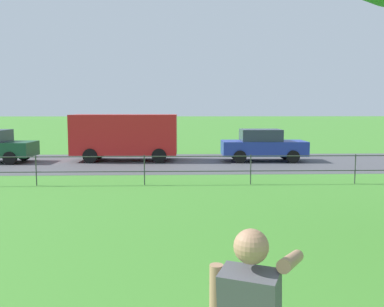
{
  "coord_description": "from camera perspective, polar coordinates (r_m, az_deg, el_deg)",
  "views": [
    {
      "loc": [
        1.09,
        0.44,
        2.49
      ],
      "look_at": [
        1.38,
        8.53,
        1.64
      ],
      "focal_mm": 39.1,
      "sensor_mm": 36.0,
      "label": 1
    }
  ],
  "objects": [
    {
      "name": "panel_van_right",
      "position": [
        20.54,
        -9.06,
        2.56
      ],
      "size": [
        5.04,
        2.18,
        2.24
      ],
      "color": "red",
      "rests_on": "ground"
    },
    {
      "name": "park_fence",
      "position": [
        13.85,
        -6.52,
        -1.57
      ],
      "size": [
        35.35,
        0.04,
        1.0
      ],
      "color": "#333833",
      "rests_on": "ground"
    },
    {
      "name": "street_strip",
      "position": [
        19.65,
        -5.19,
        -1.26
      ],
      "size": [
        80.0,
        7.36,
        0.01
      ],
      "primitive_type": "cube",
      "color": "#4C4C51",
      "rests_on": "ground"
    },
    {
      "name": "car_blue_far_right",
      "position": [
        20.44,
        9.62,
        1.15
      ],
      "size": [
        4.04,
        1.88,
        1.54
      ],
      "color": "#233899",
      "rests_on": "ground"
    }
  ]
}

